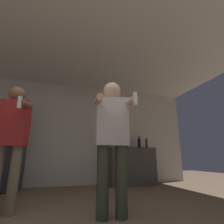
# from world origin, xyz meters

# --- Properties ---
(wall_back) EXTENTS (7.00, 0.06, 2.55)m
(wall_back) POSITION_xyz_m (0.00, 3.31, 1.27)
(wall_back) COLOR beige
(wall_back) RESTS_ON ground_plane
(ceiling_slab) EXTENTS (7.00, 3.80, 0.05)m
(ceiling_slab) POSITION_xyz_m (0.00, 1.64, 2.57)
(ceiling_slab) COLOR silver
(ceiling_slab) RESTS_ON wall_back
(refrigerator) EXTENTS (0.71, 0.70, 1.66)m
(refrigerator) POSITION_xyz_m (-1.10, 2.94, 0.83)
(refrigerator) COLOR #262628
(refrigerator) RESTS_ON ground_plane
(counter) EXTENTS (1.18, 0.60, 0.90)m
(counter) POSITION_xyz_m (1.76, 3.00, 0.45)
(counter) COLOR #47423D
(counter) RESTS_ON ground_plane
(bottle_brown_liquor) EXTENTS (0.07, 0.07, 0.32)m
(bottle_brown_liquor) POSITION_xyz_m (2.22, 2.99, 1.03)
(bottle_brown_liquor) COLOR #563314
(bottle_brown_liquor) RESTS_ON counter
(bottle_amber_bourbon) EXTENTS (0.07, 0.07, 0.31)m
(bottle_amber_bourbon) POSITION_xyz_m (1.66, 2.99, 1.02)
(bottle_amber_bourbon) COLOR black
(bottle_amber_bourbon) RESTS_ON counter
(bottle_red_label) EXTENTS (0.07, 0.07, 0.32)m
(bottle_red_label) POSITION_xyz_m (1.34, 2.99, 1.03)
(bottle_red_label) COLOR silver
(bottle_red_label) RESTS_ON counter
(bottle_dark_rum) EXTENTS (0.10, 0.10, 0.25)m
(bottle_dark_rum) POSITION_xyz_m (1.52, 2.99, 0.99)
(bottle_dark_rum) COLOR maroon
(bottle_dark_rum) RESTS_ON counter
(bottle_tall_gin) EXTENTS (0.08, 0.08, 0.32)m
(bottle_tall_gin) POSITION_xyz_m (2.01, 2.99, 1.03)
(bottle_tall_gin) COLOR black
(bottle_tall_gin) RESTS_ON counter
(person_woman_foreground) EXTENTS (0.50, 0.57, 1.60)m
(person_woman_foreground) POSITION_xyz_m (0.59, 0.75, 0.92)
(person_woman_foreground) COLOR #38422D
(person_woman_foreground) RESTS_ON ground_plane
(person_man_side) EXTENTS (0.49, 0.48, 1.59)m
(person_man_side) POSITION_xyz_m (-0.62, 1.23, 0.95)
(person_man_side) COLOR #75664C
(person_man_side) RESTS_ON ground_plane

